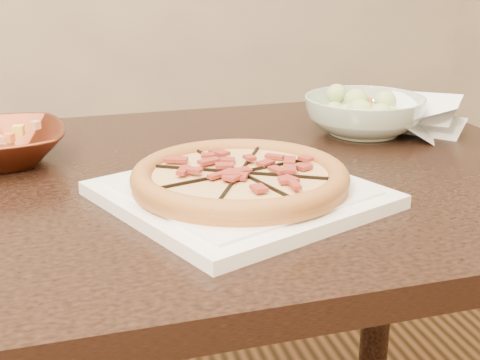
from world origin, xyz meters
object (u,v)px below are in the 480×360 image
(pizza, at_px, (240,177))
(plate, at_px, (240,194))
(dining_table, at_px, (153,244))
(salad_bowl, at_px, (364,115))

(pizza, bearing_deg, plate, -142.48)
(dining_table, distance_m, salad_bowl, 0.46)
(dining_table, bearing_deg, salad_bowl, 19.52)
(salad_bowl, bearing_deg, dining_table, -160.48)
(pizza, distance_m, salad_bowl, 0.42)
(dining_table, bearing_deg, plate, -52.41)
(plate, relative_size, pizza, 1.43)
(dining_table, height_order, salad_bowl, salad_bowl)
(dining_table, height_order, plate, plate)
(salad_bowl, bearing_deg, pizza, -137.90)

